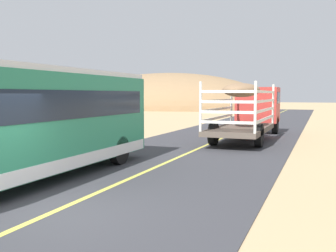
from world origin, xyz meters
The scene contains 6 objects.
ground_plane centered at (0.00, 0.00, 0.00)m, with size 240.00×240.00×0.00m, color tan.
road_surface centered at (0.00, 0.00, 0.01)m, with size 8.00×120.00×0.02m, color #38383D.
road_centre_line centered at (0.00, 0.00, 0.02)m, with size 0.16×117.60×0.00m, color #D8CC4C.
livestock_truck centered at (1.39, 16.23, 1.79)m, with size 2.53×9.70×3.02m.
bus centered at (-2.53, 2.18, 1.75)m, with size 2.54×10.00×3.21m.
distant_hill centered at (-20.27, 56.76, 0.00)m, with size 37.79×23.13×12.40m, color #8D6E4C.
Camera 1 is at (5.17, -6.51, 2.48)m, focal length 41.51 mm.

